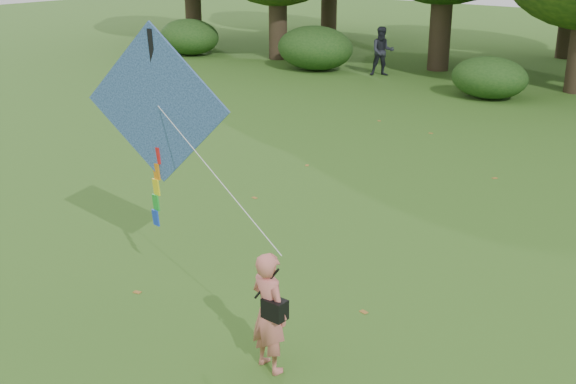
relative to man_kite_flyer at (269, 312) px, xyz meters
The scene contains 6 objects.
ground 1.19m from the man_kite_flyer, 169.65° to the left, with size 100.00×100.00×0.00m, color #265114.
man_kite_flyer is the anchor object (origin of this frame).
bystander_left 21.09m from the man_kite_flyer, 118.26° to the left, with size 0.94×0.73×1.93m, color #21232C.
crossbody_bag 0.16m from the man_kite_flyer, 14.61° to the right, with size 0.43×0.20×0.68m.
flying_kite 3.51m from the man_kite_flyer, 165.74° to the left, with size 4.13×1.08×3.17m.
fallen_leaves 5.71m from the man_kite_flyer, 110.73° to the left, with size 9.51×15.50×0.01m.
Camera 1 is at (6.13, -6.25, 5.29)m, focal length 45.00 mm.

